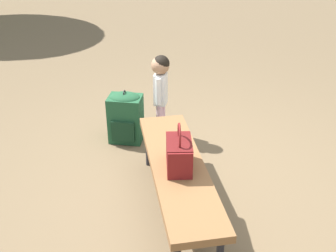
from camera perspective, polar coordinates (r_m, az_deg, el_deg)
The scene contains 5 objects.
ground_plane at distance 3.66m, azimuth 3.10°, elevation -8.27°, with size 40.00×40.00×0.00m, color brown.
park_bench at distance 3.15m, azimuth 1.37°, elevation -6.22°, with size 1.63×0.58×0.45m.
handbag at distance 3.02m, azimuth 1.53°, elevation -3.77°, with size 0.32×0.19×0.37m.
child_standing at distance 4.12m, azimuth -1.03°, elevation 5.82°, with size 0.24×0.18×0.89m.
backpack_large at distance 4.20m, azimuth -5.90°, elevation 1.41°, with size 0.34×0.38×0.56m.
Camera 1 is at (-2.89, 0.37, 2.20)m, focal length 44.00 mm.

